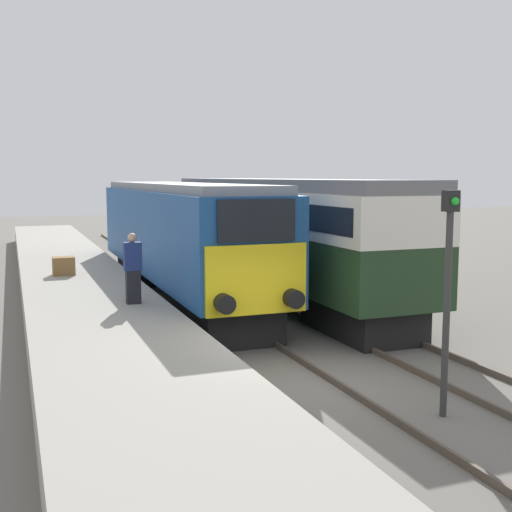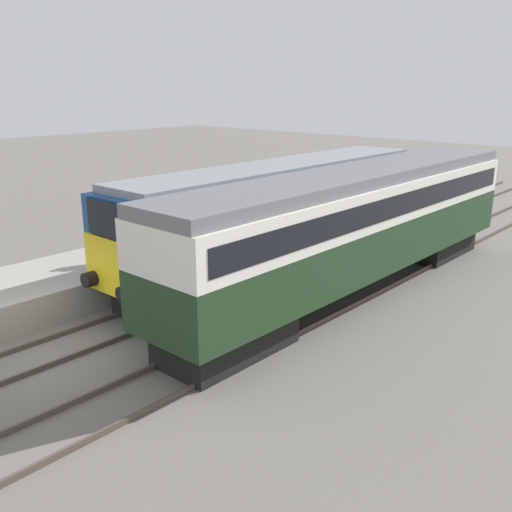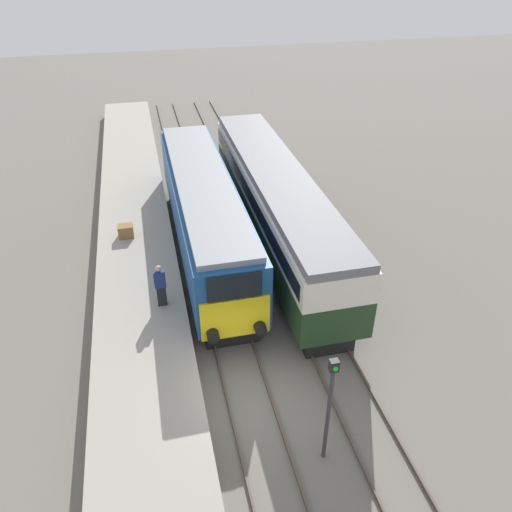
{
  "view_description": "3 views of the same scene",
  "coord_description": "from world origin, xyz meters",
  "px_view_note": "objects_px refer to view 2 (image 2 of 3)",
  "views": [
    {
      "loc": [
        -5.25,
        -11.37,
        4.19
      ],
      "look_at": [
        0.0,
        2.34,
        2.37
      ],
      "focal_mm": 45.0,
      "sensor_mm": 36.0,
      "label": 1
    },
    {
      "loc": [
        12.9,
        -6.16,
        6.68
      ],
      "look_at": [
        1.7,
        6.34,
        1.6
      ],
      "focal_mm": 40.0,
      "sensor_mm": 36.0,
      "label": 2
    },
    {
      "loc": [
        -2.39,
        -10.95,
        13.21
      ],
      "look_at": [
        1.7,
        6.34,
        1.6
      ],
      "focal_mm": 35.0,
      "sensor_mm": 36.0,
      "label": 3
    }
  ],
  "objects_px": {
    "locomotive": "(281,211)",
    "luggage_crate": "(224,218)",
    "passenger_carriage": "(358,220)",
    "person_on_platform": "(133,234)"
  },
  "relations": [
    {
      "from": "passenger_carriage",
      "to": "person_on_platform",
      "type": "relative_size",
      "value": 9.13
    },
    {
      "from": "person_on_platform",
      "to": "passenger_carriage",
      "type": "bearing_deg",
      "value": 38.28
    },
    {
      "from": "locomotive",
      "to": "luggage_crate",
      "type": "distance_m",
      "value": 3.9
    },
    {
      "from": "locomotive",
      "to": "passenger_carriage",
      "type": "height_order",
      "value": "passenger_carriage"
    },
    {
      "from": "passenger_carriage",
      "to": "luggage_crate",
      "type": "relative_size",
      "value": 23.54
    },
    {
      "from": "locomotive",
      "to": "person_on_platform",
      "type": "distance_m",
      "value": 5.43
    },
    {
      "from": "person_on_platform",
      "to": "luggage_crate",
      "type": "bearing_deg",
      "value": 102.94
    },
    {
      "from": "passenger_carriage",
      "to": "luggage_crate",
      "type": "height_order",
      "value": "passenger_carriage"
    },
    {
      "from": "passenger_carriage",
      "to": "person_on_platform",
      "type": "height_order",
      "value": "passenger_carriage"
    },
    {
      "from": "locomotive",
      "to": "person_on_platform",
      "type": "xyz_separation_m",
      "value": [
        -2.42,
        -4.85,
        -0.35
      ]
    }
  ]
}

